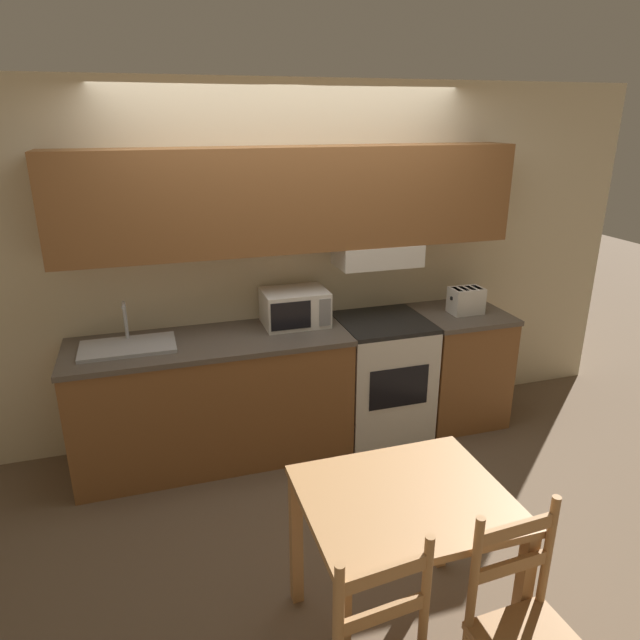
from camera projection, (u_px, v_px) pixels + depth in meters
name	position (u px, v px, depth m)	size (l,w,h in m)	color
ground_plane	(293.00, 419.00, 4.59)	(16.00, 16.00, 0.00)	brown
wall_back	(294.00, 234.00, 4.02)	(5.56, 0.38, 2.55)	beige
lower_counter_main	(214.00, 399.00, 3.97)	(1.88, 0.66, 0.89)	brown
lower_counter_right_stub	(457.00, 365.00, 4.51)	(0.65, 0.66, 0.89)	brown
stove_range	(381.00, 375.00, 4.33)	(0.64, 0.64, 0.89)	white
microwave	(295.00, 307.00, 4.07)	(0.45, 0.35, 0.25)	white
toaster	(466.00, 300.00, 4.31)	(0.25, 0.17, 0.20)	white
sink_basin	(128.00, 346.00, 3.67)	(0.60, 0.34, 0.28)	#B7BABF
dining_table	(404.00, 520.00, 2.49)	(0.88, 0.74, 0.77)	#B27F4C
chair_right_of_table	(527.00, 637.00, 2.17)	(0.40, 0.40, 0.94)	#B27F4C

